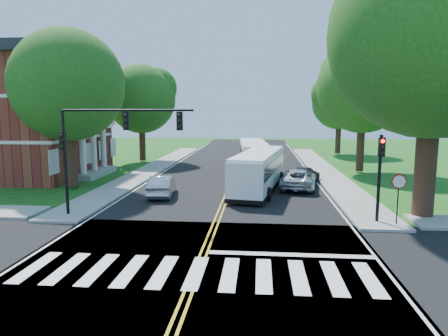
# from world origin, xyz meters

# --- Properties ---
(ground) EXTENTS (140.00, 140.00, 0.00)m
(ground) POSITION_xyz_m (0.00, 0.00, 0.00)
(ground) COLOR #124912
(ground) RESTS_ON ground
(road) EXTENTS (14.00, 96.00, 0.01)m
(road) POSITION_xyz_m (0.00, 18.00, 0.01)
(road) COLOR black
(road) RESTS_ON ground
(cross_road) EXTENTS (60.00, 12.00, 0.01)m
(cross_road) POSITION_xyz_m (0.00, 0.00, 0.01)
(cross_road) COLOR black
(cross_road) RESTS_ON ground
(center_line) EXTENTS (0.36, 70.00, 0.01)m
(center_line) POSITION_xyz_m (0.00, 22.00, 0.01)
(center_line) COLOR gold
(center_line) RESTS_ON road
(edge_line_w) EXTENTS (0.12, 70.00, 0.01)m
(edge_line_w) POSITION_xyz_m (-6.80, 22.00, 0.01)
(edge_line_w) COLOR silver
(edge_line_w) RESTS_ON road
(edge_line_e) EXTENTS (0.12, 70.00, 0.01)m
(edge_line_e) POSITION_xyz_m (6.80, 22.00, 0.01)
(edge_line_e) COLOR silver
(edge_line_e) RESTS_ON road
(crosswalk) EXTENTS (12.60, 3.00, 0.01)m
(crosswalk) POSITION_xyz_m (0.00, -0.50, 0.02)
(crosswalk) COLOR silver
(crosswalk) RESTS_ON road
(stop_bar) EXTENTS (6.60, 0.40, 0.01)m
(stop_bar) POSITION_xyz_m (3.50, 1.60, 0.02)
(stop_bar) COLOR silver
(stop_bar) RESTS_ON road
(sidewalk_nw) EXTENTS (2.60, 40.00, 0.15)m
(sidewalk_nw) POSITION_xyz_m (-8.30, 25.00, 0.07)
(sidewalk_nw) COLOR gray
(sidewalk_nw) RESTS_ON ground
(sidewalk_ne) EXTENTS (2.60, 40.00, 0.15)m
(sidewalk_ne) POSITION_xyz_m (8.30, 25.00, 0.07)
(sidewalk_ne) COLOR gray
(sidewalk_ne) RESTS_ON ground
(tree_ne_big) EXTENTS (10.80, 10.80, 14.91)m
(tree_ne_big) POSITION_xyz_m (11.00, 8.00, 9.62)
(tree_ne_big) COLOR #372216
(tree_ne_big) RESTS_ON ground
(tree_west_near) EXTENTS (8.00, 8.00, 11.40)m
(tree_west_near) POSITION_xyz_m (-11.50, 14.00, 7.53)
(tree_west_near) COLOR #372216
(tree_west_near) RESTS_ON ground
(tree_west_far) EXTENTS (7.60, 7.60, 10.67)m
(tree_west_far) POSITION_xyz_m (-11.00, 30.00, 7.00)
(tree_west_far) COLOR #372216
(tree_west_far) RESTS_ON ground
(tree_east_mid) EXTENTS (8.40, 8.40, 11.93)m
(tree_east_mid) POSITION_xyz_m (11.50, 24.00, 7.86)
(tree_east_mid) COLOR #372216
(tree_east_mid) RESTS_ON ground
(tree_east_far) EXTENTS (7.20, 7.20, 10.34)m
(tree_east_far) POSITION_xyz_m (12.50, 40.00, 6.86)
(tree_east_far) COLOR #372216
(tree_east_far) RESTS_ON ground
(signal_nw) EXTENTS (7.15, 0.46, 5.66)m
(signal_nw) POSITION_xyz_m (-5.86, 6.43, 4.38)
(signal_nw) COLOR black
(signal_nw) RESTS_ON ground
(signal_ne) EXTENTS (0.30, 0.46, 4.40)m
(signal_ne) POSITION_xyz_m (8.20, 6.44, 2.96)
(signal_ne) COLOR black
(signal_ne) RESTS_ON ground
(stop_sign) EXTENTS (0.76, 0.08, 2.53)m
(stop_sign) POSITION_xyz_m (9.00, 5.98, 2.03)
(stop_sign) COLOR black
(stop_sign) RESTS_ON ground
(bus_lead) EXTENTS (4.11, 11.07, 2.80)m
(bus_lead) POSITION_xyz_m (2.17, 14.71, 1.49)
(bus_lead) COLOR white
(bus_lead) RESTS_ON road
(bus_follow) EXTENTS (3.23, 10.99, 2.80)m
(bus_follow) POSITION_xyz_m (1.62, 23.88, 1.49)
(bus_follow) COLOR white
(bus_follow) RESTS_ON road
(hatchback) EXTENTS (1.94, 4.37, 1.40)m
(hatchback) POSITION_xyz_m (-4.35, 12.06, 0.71)
(hatchback) COLOR #ADB0B4
(hatchback) RESTS_ON road
(suv) EXTENTS (3.11, 5.50, 1.45)m
(suv) POSITION_xyz_m (5.06, 15.57, 0.74)
(suv) COLOR silver
(suv) RESTS_ON road
(dark_sedan) EXTENTS (3.32, 4.98, 1.34)m
(dark_sedan) POSITION_xyz_m (5.67, 17.68, 0.68)
(dark_sedan) COLOR black
(dark_sedan) RESTS_ON road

